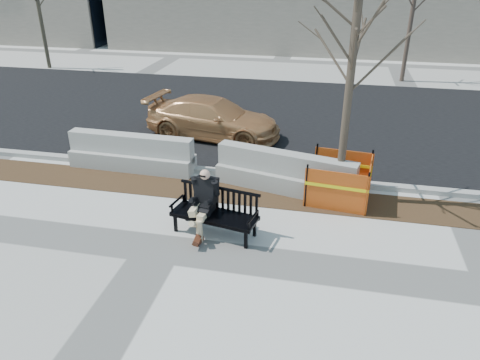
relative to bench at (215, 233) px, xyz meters
The scene contains 12 objects.
ground 1.19m from the bench, 141.61° to the right, with size 120.00×120.00×0.00m, color beige.
mulch_strip 2.08m from the bench, 116.52° to the left, with size 40.00×1.20×0.02m, color #47301C.
asphalt_street 8.12m from the bench, 96.58° to the left, with size 60.00×10.40×0.01m, color black.
curb 2.96m from the bench, 108.29° to the left, with size 60.00×0.25×0.12m, color #9E9B93.
bench is the anchor object (origin of this frame).
seated_man 0.26m from the bench, 158.32° to the left, with size 0.57×0.95×1.32m, color black, non-canonical shape.
tree_fence 3.21m from the bench, 40.59° to the left, with size 2.10×2.10×5.24m, color #D74E1B, non-canonical shape.
sedan 5.65m from the bench, 105.19° to the left, with size 1.72×4.24×1.23m, color #BB804B.
jersey_barrier_left 3.99m from the bench, 138.20° to the left, with size 3.40×0.68×0.98m, color #AAA79F, non-canonical shape.
jersey_barrier_right 2.54m from the bench, 62.98° to the left, with size 3.42×0.68×0.98m, color #9D9B93, non-canonical shape.
far_tree_left 18.41m from the bench, 132.64° to the left, with size 2.11×2.11×5.68m, color #4D4231, non-canonical shape.
far_tree_right 15.26m from the bench, 70.24° to the left, with size 2.14×2.14×5.77m, color #4B3B30, non-canonical shape.
Camera 1 is at (3.06, -6.84, 5.06)m, focal length 33.81 mm.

